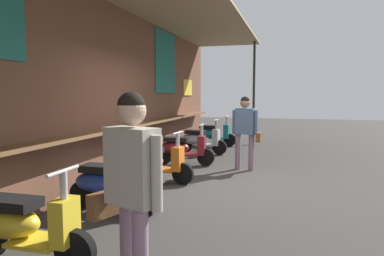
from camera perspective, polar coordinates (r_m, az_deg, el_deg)
ground_plane at (r=6.46m, az=2.82°, el=-9.35°), size 37.24×37.24×0.00m
market_stall_facade at (r=6.93m, az=-12.43°, el=7.72°), size 13.30×2.42×3.49m
scooter_yellow at (r=3.92m, az=-25.71°, el=-13.93°), size 0.46×1.40×0.97m
scooter_blue at (r=5.22m, az=-13.31°, el=-8.70°), size 0.46×1.40×0.97m
scooter_orange at (r=6.73m, az=-6.14°, el=-5.39°), size 0.48×1.40×0.97m
scooter_maroon at (r=8.30m, az=-1.72°, el=-3.29°), size 0.49×1.40×0.97m
scooter_silver at (r=9.87m, az=1.20°, el=-1.89°), size 0.48×1.40×0.97m
scooter_teal at (r=11.41m, az=3.24°, el=-0.90°), size 0.47×1.40×0.97m
shopper_with_handbag at (r=7.74m, az=8.63°, el=0.32°), size 0.27×0.65×1.60m
shopper_browsing at (r=2.72m, az=-9.84°, el=-8.09°), size 0.42×0.67×1.67m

